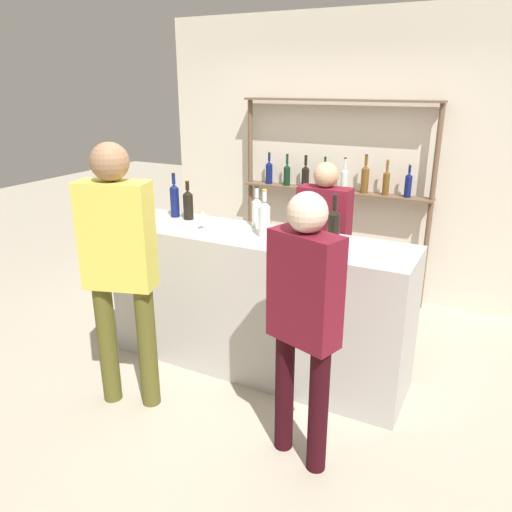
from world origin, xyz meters
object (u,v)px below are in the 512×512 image
object	(u,v)px
counter_bottle_1	(188,204)
counter_bottle_2	(257,211)
wine_glass	(203,216)
server_behind_counter	(323,240)
counter_bottle_4	(333,225)
customer_right	(304,312)
counter_bottle_3	(264,218)
customer_left	(119,259)
counter_bottle_0	(175,200)

from	to	relation	value
counter_bottle_1	counter_bottle_2	distance (m)	0.59
wine_glass	server_behind_counter	world-z (taller)	server_behind_counter
counter_bottle_4	customer_right	world-z (taller)	customer_right
server_behind_counter	counter_bottle_3	bearing A→B (deg)	-16.37
server_behind_counter	wine_glass	bearing A→B (deg)	-42.59
counter_bottle_4	customer_right	size ratio (longest dim) A/B	0.21
counter_bottle_3	customer_left	size ratio (longest dim) A/B	0.19
customer_left	wine_glass	bearing A→B (deg)	-29.46
server_behind_counter	counter_bottle_4	bearing A→B (deg)	24.37
counter_bottle_3	server_behind_counter	bearing A→B (deg)	73.79
counter_bottle_0	server_behind_counter	size ratio (longest dim) A/B	0.23
counter_bottle_2	customer_left	xyz separation A→B (m)	(-0.48, -1.01, -0.14)
server_behind_counter	counter_bottle_2	bearing A→B (deg)	-36.98
counter_bottle_1	counter_bottle_3	size ratio (longest dim) A/B	0.95
customer_right	counter_bottle_1	bearing A→B (deg)	74.53
counter_bottle_0	counter_bottle_1	size ratio (longest dim) A/B	1.11
counter_bottle_2	wine_glass	xyz separation A→B (m)	(-0.32, -0.26, -0.01)
server_behind_counter	counter_bottle_0	bearing A→B (deg)	-64.25
counter_bottle_2	wine_glass	bearing A→B (deg)	-140.88
counter_bottle_0	counter_bottle_3	world-z (taller)	counter_bottle_0
customer_left	counter_bottle_2	bearing A→B (deg)	-42.77
wine_glass	customer_left	xyz separation A→B (m)	(-0.16, -0.75, -0.13)
counter_bottle_3	customer_right	distance (m)	1.04
counter_bottle_1	customer_left	bearing A→B (deg)	-83.28
customer_right	customer_left	distance (m)	1.28
counter_bottle_0	customer_left	size ratio (longest dim) A/B	0.20
counter_bottle_0	customer_right	xyz separation A→B (m)	(1.53, -0.94, -0.27)
counter_bottle_1	customer_left	distance (m)	0.97
counter_bottle_1	counter_bottle_2	xyz separation A→B (m)	(0.59, 0.06, -0.01)
counter_bottle_0	customer_right	size ratio (longest dim) A/B	0.22
counter_bottle_3	counter_bottle_4	distance (m)	0.50
counter_bottle_1	customer_right	world-z (taller)	customer_right
counter_bottle_0	counter_bottle_1	distance (m)	0.14
counter_bottle_2	counter_bottle_0	bearing A→B (deg)	-176.73
wine_glass	counter_bottle_0	bearing A→B (deg)	152.37
counter_bottle_1	counter_bottle_3	distance (m)	0.77
counter_bottle_0	counter_bottle_1	bearing A→B (deg)	-5.78
counter_bottle_4	server_behind_counter	distance (m)	0.78
counter_bottle_3	server_behind_counter	world-z (taller)	server_behind_counter
customer_left	counter_bottle_4	bearing A→B (deg)	-70.76
counter_bottle_0	counter_bottle_4	size ratio (longest dim) A/B	1.03
server_behind_counter	counter_bottle_1	bearing A→B (deg)	-60.38
counter_bottle_2	counter_bottle_1	bearing A→B (deg)	-174.56
counter_bottle_0	counter_bottle_2	xyz separation A→B (m)	(0.73, 0.04, -0.02)
counter_bottle_0	counter_bottle_1	world-z (taller)	counter_bottle_0
counter_bottle_0	counter_bottle_3	bearing A→B (deg)	-10.25
counter_bottle_0	wine_glass	xyz separation A→B (m)	(0.41, -0.22, -0.04)
wine_glass	server_behind_counter	size ratio (longest dim) A/B	0.10
counter_bottle_0	counter_bottle_2	distance (m)	0.73
customer_left	counter_bottle_1	bearing A→B (deg)	-10.65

